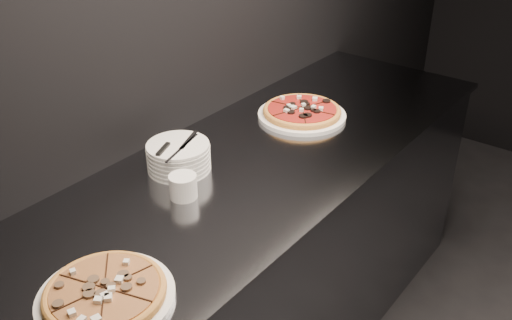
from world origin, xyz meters
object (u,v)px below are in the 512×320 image
Objects in this scene: pizza_tomato at (302,112)px; cutlery at (176,146)px; plate_stack at (179,157)px; ramekin at (183,186)px; pizza_mushroom at (105,293)px; counter at (249,269)px.

cutlery reaches higher than pizza_tomato.
plate_stack is 0.17m from ramekin.
pizza_mushroom is 1.76× the size of plate_stack.
cutlery is (-0.29, 0.54, 0.08)m from pizza_mushroom.
pizza_tomato is (-0.07, 0.43, 0.48)m from counter.
ramekin is (0.13, -0.12, -0.01)m from plate_stack.
pizza_tomato is 0.71m from ramekin.
cutlery is 2.57× the size of ramekin.
counter is at bearing -81.10° from pizza_tomato.
cutlery is at bearing 118.32° from pizza_mushroom.
counter is 0.61m from cutlery.
pizza_mushroom is 0.64m from plate_stack.
cutlery is at bearing 141.22° from ramekin.
counter is at bearing 26.55° from cutlery.
pizza_mushroom is 1.65× the size of cutlery.
ramekin is (0.12, -0.10, -0.06)m from cutlery.
pizza_tomato is 1.61× the size of cutlery.
counter is 0.57m from ramekin.
cutlery is at bearing -62.38° from plate_stack.
cutlery is 0.17m from ramekin.
cutlery reaches higher than ramekin.
ramekin is at bearing 110.88° from pizza_mushroom.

